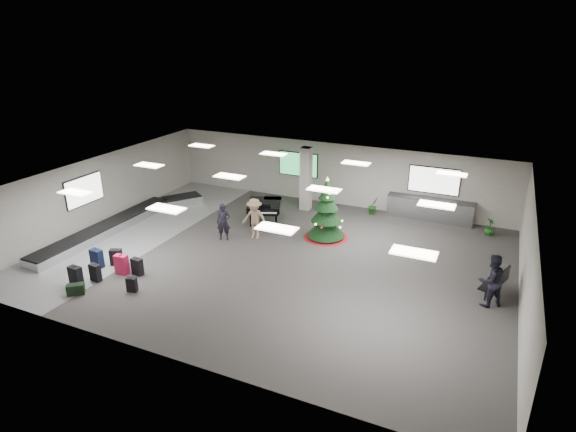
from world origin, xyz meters
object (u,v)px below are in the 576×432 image
at_px(baggage_carousel, 123,222).
at_px(traveler_bench, 491,281).
at_px(traveler_b, 255,219).
at_px(service_counter, 430,209).
at_px(traveler_a, 224,222).
at_px(grand_piano, 264,206).
at_px(potted_plant_right, 490,227).
at_px(pink_suitcase, 122,264).
at_px(bench, 497,281).
at_px(christmas_tree, 326,217).
at_px(potted_plant_left, 373,206).

distance_m(baggage_carousel, traveler_bench, 15.89).
height_order(traveler_b, traveler_bench, traveler_bench).
height_order(service_counter, traveler_a, traveler_a).
bearing_deg(grand_piano, potted_plant_right, -6.46).
relative_size(pink_suitcase, bench, 0.50).
xyz_separation_m(service_counter, grand_piano, (-7.12, -3.45, 0.25)).
distance_m(service_counter, christmas_tree, 5.54).
distance_m(service_counter, pink_suitcase, 14.12).
distance_m(grand_piano, traveler_b, 1.97).
distance_m(baggage_carousel, service_counter, 14.50).
height_order(traveler_bench, potted_plant_right, traveler_bench).
height_order(service_counter, grand_piano, grand_piano).
relative_size(baggage_carousel, potted_plant_left, 10.72).
relative_size(pink_suitcase, traveler_b, 0.43).
height_order(baggage_carousel, traveler_bench, traveler_bench).
bearing_deg(traveler_b, christmas_tree, 23.65).
bearing_deg(traveler_bench, grand_piano, -55.68).
xyz_separation_m(pink_suitcase, traveler_a, (1.85, 4.28, 0.44)).
bearing_deg(service_counter, christmas_tree, -133.72).
bearing_deg(baggage_carousel, pink_suitcase, -48.17).
bearing_deg(christmas_tree, grand_piano, 170.66).
bearing_deg(baggage_carousel, christmas_tree, 16.89).
bearing_deg(traveler_bench, baggage_carousel, -37.38).
bearing_deg(pink_suitcase, traveler_a, 61.95).
xyz_separation_m(bench, potted_plant_left, (-5.89, 5.79, -0.07)).
bearing_deg(potted_plant_left, traveler_b, -128.50).
bearing_deg(bench, traveler_b, -165.58).
bearing_deg(pink_suitcase, christmas_tree, 42.72).
relative_size(grand_piano, potted_plant_right, 3.07).
bearing_deg(grand_piano, christmas_tree, -31.29).
bearing_deg(traveler_a, grand_piano, 49.74).
bearing_deg(grand_piano, bench, -36.62).
bearing_deg(pink_suitcase, potted_plant_left, 50.29).
height_order(pink_suitcase, bench, bench).
relative_size(baggage_carousel, service_counter, 2.40).
bearing_deg(traveler_a, potted_plant_left, 22.03).
distance_m(baggage_carousel, traveler_b, 6.40).
bearing_deg(potted_plant_right, traveler_bench, -87.36).
bearing_deg(potted_plant_right, service_counter, 165.32).
bearing_deg(bench, potted_plant_left, 154.59).
xyz_separation_m(bench, potted_plant_right, (-0.49, 5.44, -0.14)).
height_order(pink_suitcase, potted_plant_left, potted_plant_left).
distance_m(pink_suitcase, potted_plant_right, 15.66).
bearing_deg(service_counter, pink_suitcase, -133.02).
relative_size(traveler_b, potted_plant_left, 2.02).
relative_size(christmas_tree, bench, 1.81).
bearing_deg(baggage_carousel, potted_plant_left, 32.01).
bearing_deg(grand_piano, potted_plant_left, 12.71).
bearing_deg(traveler_b, service_counter, 36.73).
height_order(grand_piano, potted_plant_left, grand_piano).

